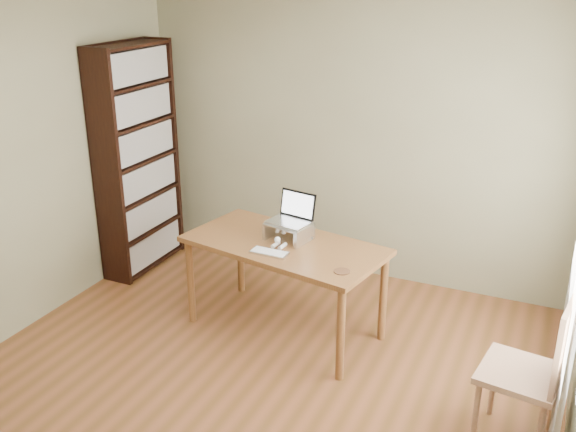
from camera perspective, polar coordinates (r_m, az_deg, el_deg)
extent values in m
cube|color=brown|center=(4.44, -4.77, -16.48)|extent=(4.00, 4.50, 0.02)
cube|color=#7D7654|center=(5.75, 5.86, 7.08)|extent=(4.00, 0.02, 2.60)
cube|color=black|center=(5.74, -15.84, 3.76)|extent=(0.30, 0.04, 2.10)
cube|color=black|center=(6.39, -10.95, 5.93)|extent=(0.30, 0.04, 2.10)
cube|color=black|center=(6.15, -14.31, 5.04)|extent=(0.02, 0.90, 2.10)
cube|color=black|center=(6.42, -12.50, -3.86)|extent=(0.30, 0.84, 0.02)
cube|color=black|center=(6.33, -12.40, -2.51)|extent=(0.20, 0.78, 0.28)
cube|color=black|center=(6.28, -12.75, -1.05)|extent=(0.30, 0.84, 0.03)
cube|color=black|center=(6.20, -12.65, 0.36)|extent=(0.20, 0.78, 0.28)
cube|color=black|center=(6.16, -13.00, 1.88)|extent=(0.30, 0.84, 0.02)
cube|color=black|center=(6.09, -12.90, 3.35)|extent=(0.20, 0.78, 0.28)
cube|color=black|center=(6.06, -13.26, 4.91)|extent=(0.30, 0.84, 0.02)
cube|color=black|center=(6.00, -13.17, 6.44)|extent=(0.20, 0.78, 0.28)
cube|color=black|center=(5.98, -13.54, 8.04)|extent=(0.30, 0.84, 0.02)
cube|color=black|center=(5.93, -13.45, 9.61)|extent=(0.20, 0.78, 0.28)
cube|color=black|center=(5.91, -13.82, 11.24)|extent=(0.30, 0.84, 0.02)
cube|color=black|center=(5.87, -13.73, 12.86)|extent=(0.20, 0.78, 0.28)
cube|color=black|center=(5.87, -14.12, 14.50)|extent=(0.30, 0.84, 0.03)
cube|color=brown|center=(4.86, -0.33, -2.63)|extent=(1.62, 1.02, 0.04)
cylinder|color=brown|center=(5.57, -5.46, -3.74)|extent=(0.06, 0.06, 0.71)
cylinder|color=brown|center=(5.08, 8.37, -6.47)|extent=(0.06, 0.06, 0.71)
cylinder|color=brown|center=(5.09, -9.01, -6.47)|extent=(0.06, 0.06, 0.71)
cylinder|color=brown|center=(4.55, 6.05, -9.90)|extent=(0.06, 0.06, 0.71)
cube|color=silver|center=(4.95, -1.47, -1.16)|extent=(0.03, 0.25, 0.12)
cube|color=silver|center=(4.84, 1.62, -1.70)|extent=(0.03, 0.25, 0.12)
cube|color=silver|center=(4.87, 0.06, -0.71)|extent=(0.32, 0.25, 0.01)
cube|color=silver|center=(4.87, 0.06, -0.56)|extent=(0.34, 0.27, 0.02)
cube|color=black|center=(4.93, 0.66, 1.10)|extent=(0.31, 0.10, 0.20)
cube|color=white|center=(4.93, 0.62, 1.08)|extent=(0.28, 0.08, 0.17)
cube|color=silver|center=(4.68, -1.67, -3.27)|extent=(0.28, 0.12, 0.02)
cube|color=white|center=(4.67, -1.67, -3.17)|extent=(0.26, 0.10, 0.00)
cylinder|color=brown|center=(4.42, 4.82, -4.93)|extent=(0.11, 0.11, 0.01)
ellipsoid|color=#433D34|center=(4.91, 0.34, -1.25)|extent=(0.18, 0.39, 0.13)
ellipsoid|color=#433D34|center=(5.01, 0.86, -0.87)|extent=(0.16, 0.17, 0.12)
ellipsoid|color=#433D34|center=(4.75, -0.60, -1.82)|extent=(0.10, 0.10, 0.10)
ellipsoid|color=white|center=(4.79, -0.39, -2.05)|extent=(0.09, 0.09, 0.08)
sphere|color=white|center=(4.72, -0.78, -2.15)|extent=(0.05, 0.05, 0.05)
cone|color=#433D34|center=(4.74, -0.88, -1.25)|extent=(0.03, 0.04, 0.04)
cone|color=#433D34|center=(4.72, -0.27, -1.36)|extent=(0.03, 0.04, 0.04)
cylinder|color=white|center=(4.78, -0.97, -2.61)|extent=(0.03, 0.09, 0.03)
cylinder|color=white|center=(4.76, -0.32, -2.73)|extent=(0.03, 0.09, 0.03)
cylinder|color=#433D34|center=(5.01, 1.89, -1.39)|extent=(0.14, 0.21, 0.03)
cube|color=#AC7A5D|center=(4.09, 19.96, -13.05)|extent=(0.51, 0.51, 0.04)
cylinder|color=#AC7A5D|center=(4.09, 16.63, -16.78)|extent=(0.04, 0.04, 0.48)
cylinder|color=#AC7A5D|center=(4.38, 17.39, -14.00)|extent=(0.04, 0.04, 0.48)
cylinder|color=#AC7A5D|center=(4.38, 22.22, -14.76)|extent=(0.04, 0.04, 0.48)
cube|color=#AC7A5D|center=(3.96, 23.39, -10.28)|extent=(0.09, 0.43, 0.53)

